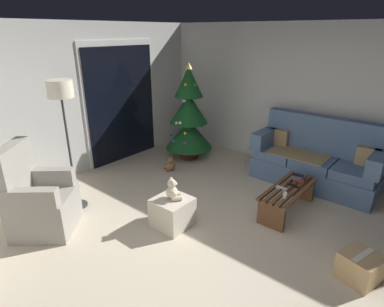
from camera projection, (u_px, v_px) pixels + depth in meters
ground_plane at (216, 244)px, 3.72m from camera, size 7.00×7.00×0.00m
wall_back at (64, 103)px, 5.09m from camera, size 5.72×0.12×2.50m
wall_right at (317, 100)px, 5.32m from camera, size 0.12×6.00×2.50m
patio_door_frame at (122, 102)px, 5.88m from camera, size 1.60×0.02×2.20m
patio_door_glass at (122, 105)px, 5.89m from camera, size 1.50×0.02×2.10m
couch at (316, 161)px, 5.06m from camera, size 0.79×1.94×1.08m
coffee_table at (288, 195)px, 4.30m from camera, size 1.10×0.40×0.37m
remote_black at (293, 185)px, 4.29m from camera, size 0.07×0.16×0.02m
remote_silver at (282, 188)px, 4.22m from camera, size 0.05×0.16×0.02m
remote_white at (285, 195)px, 4.04m from camera, size 0.16×0.09×0.02m
book_stack at (299, 178)px, 4.45m from camera, size 0.23×0.18×0.07m
cell_phone at (299, 175)px, 4.44m from camera, size 0.09×0.15×0.01m
christmas_tree at (189, 117)px, 5.96m from camera, size 0.90×0.90×1.83m
armchair at (39, 201)px, 3.85m from camera, size 0.97×0.97×1.13m
floor_lamp at (62, 102)px, 3.98m from camera, size 0.32×0.32×1.78m
ottoman at (172, 212)px, 4.01m from camera, size 0.44×0.44×0.38m
teddy_bear_cream at (173, 190)px, 3.90m from camera, size 0.22×0.21×0.29m
teddy_bear_chestnut_by_tree at (170, 165)px, 5.60m from camera, size 0.21×0.21×0.29m
cardboard_box_taped_mid_floor at (361, 266)px, 3.16m from camera, size 0.45×0.44×0.29m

